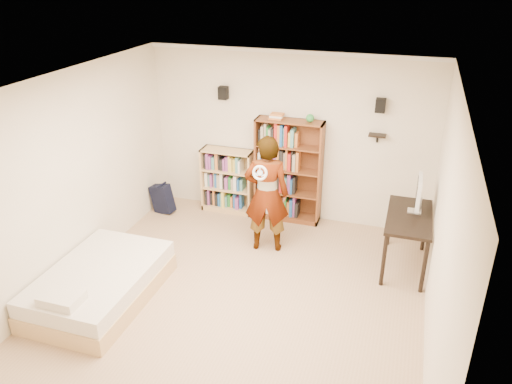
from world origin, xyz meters
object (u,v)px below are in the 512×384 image
computer_desk (406,241)px  daybed (100,280)px  low_bookshelf (228,181)px  tall_bookshelf (288,171)px  person (267,194)px

computer_desk → daybed: (-3.58, -1.91, -0.13)m
low_bookshelf → daybed: bearing=-103.1°
low_bookshelf → daybed: 2.88m
tall_bookshelf → low_bookshelf: 1.07m
daybed → person: (1.62, 1.81, 0.60)m
tall_bookshelf → daybed: 3.32m
low_bookshelf → person: bearing=-45.5°
low_bookshelf → person: person is taller
person → computer_desk: bearing=170.5°
computer_desk → daybed: bearing=-151.9°
low_bookshelf → person: (0.97, -0.99, 0.33)m
daybed → tall_bookshelf: bearing=59.1°
tall_bookshelf → daybed: (-1.68, -2.80, -0.57)m
tall_bookshelf → low_bookshelf: bearing=-179.6°
low_bookshelf → daybed: low_bookshelf is taller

